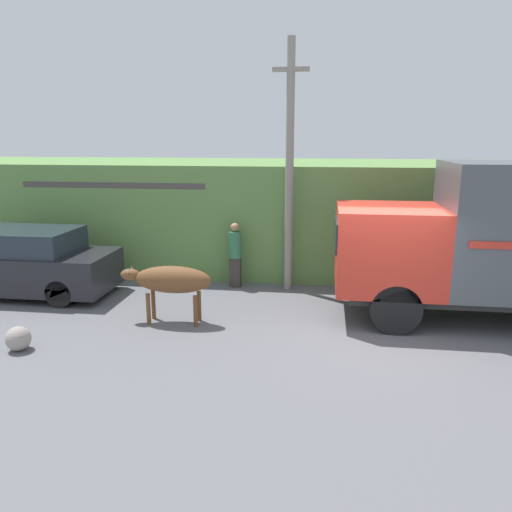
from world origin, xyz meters
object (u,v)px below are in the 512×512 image
object	(u,v)px
pedestrian_on_hill	(235,252)
parked_suv	(23,263)
brown_cow	(171,280)
utility_pole	(290,164)
roadside_rock	(18,339)

from	to	relation	value
pedestrian_on_hill	parked_suv	bearing A→B (deg)	18.36
brown_cow	utility_pole	xyz separation A→B (m)	(2.28, 2.86, 2.31)
parked_suv	pedestrian_on_hill	bearing A→B (deg)	14.23
brown_cow	roadside_rock	xyz separation A→B (m)	(-2.42, -1.82, -0.71)
brown_cow	roadside_rock	distance (m)	3.11
roadside_rock	brown_cow	bearing A→B (deg)	36.83
pedestrian_on_hill	roadside_rock	bearing A→B (deg)	57.77
utility_pole	brown_cow	bearing A→B (deg)	-128.62
roadside_rock	parked_suv	bearing A→B (deg)	120.31
pedestrian_on_hill	roadside_rock	xyz separation A→B (m)	(-3.30, -4.62, -0.72)
parked_suv	pedestrian_on_hill	xyz separation A→B (m)	(5.19, 1.40, 0.14)
pedestrian_on_hill	utility_pole	distance (m)	2.70
utility_pole	roadside_rock	distance (m)	7.29
brown_cow	pedestrian_on_hill	world-z (taller)	pedestrian_on_hill
parked_suv	utility_pole	size ratio (longest dim) A/B	0.73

